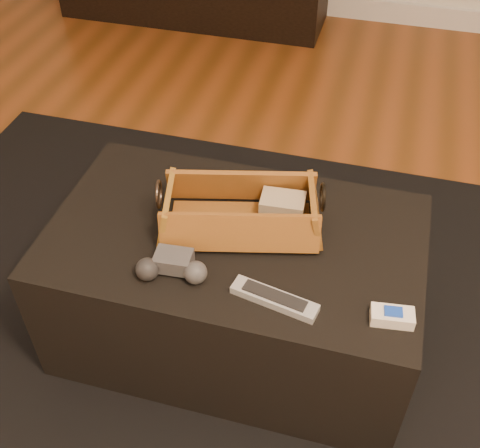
% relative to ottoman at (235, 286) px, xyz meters
% --- Properties ---
extents(floor, '(5.00, 5.50, 0.01)m').
position_rel_ottoman_xyz_m(floor, '(0.19, -0.33, -0.23)').
color(floor, brown).
rests_on(floor, ground).
extents(baseboard, '(5.00, 0.04, 0.12)m').
position_rel_ottoman_xyz_m(baseboard, '(0.19, 2.40, -0.16)').
color(baseboard, white).
rests_on(baseboard, floor).
extents(area_rug, '(2.60, 2.00, 0.01)m').
position_rel_ottoman_xyz_m(area_rug, '(-0.00, -0.05, -0.22)').
color(area_rug, black).
rests_on(area_rug, floor).
extents(ottoman, '(1.00, 0.60, 0.42)m').
position_rel_ottoman_xyz_m(ottoman, '(0.00, 0.00, 0.00)').
color(ottoman, black).
rests_on(ottoman, area_rug).
extents(tv_remote, '(0.23, 0.12, 0.02)m').
position_rel_ottoman_xyz_m(tv_remote, '(-0.01, 0.01, 0.24)').
color(tv_remote, black).
rests_on(tv_remote, wicker_basket).
extents(cloth_bundle, '(0.12, 0.09, 0.06)m').
position_rel_ottoman_xyz_m(cloth_bundle, '(0.11, 0.09, 0.26)').
color(cloth_bundle, tan).
rests_on(cloth_bundle, wicker_basket).
extents(wicker_basket, '(0.46, 0.31, 0.15)m').
position_rel_ottoman_xyz_m(wicker_basket, '(0.01, 0.03, 0.26)').
color(wicker_basket, '#A05A24').
rests_on(wicker_basket, ottoman).
extents(game_controller, '(0.18, 0.11, 0.06)m').
position_rel_ottoman_xyz_m(game_controller, '(-0.11, -0.18, 0.24)').
color(game_controller, '#3F3F42').
rests_on(game_controller, ottoman).
extents(silver_remote, '(0.22, 0.09, 0.02)m').
position_rel_ottoman_xyz_m(silver_remote, '(0.15, -0.20, 0.22)').
color(silver_remote, '#B1B4BA').
rests_on(silver_remote, ottoman).
extents(cream_gadget, '(0.10, 0.06, 0.04)m').
position_rel_ottoman_xyz_m(cream_gadget, '(0.43, -0.18, 0.23)').
color(cream_gadget, white).
rests_on(cream_gadget, ottoman).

